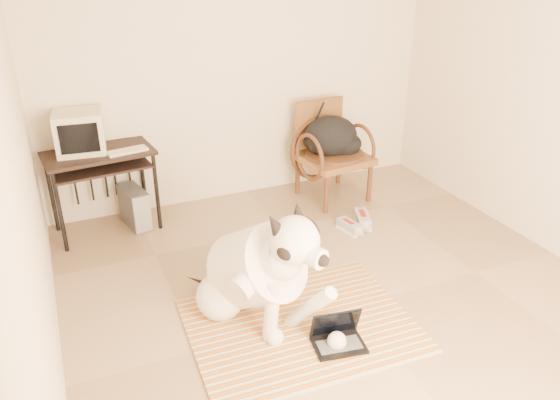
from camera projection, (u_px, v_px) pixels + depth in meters
floor at (351, 307)px, 4.04m from camera, size 4.50×4.50×0.00m
wall_back at (242, 65)px, 5.31m from camera, size 4.50×0.00×4.50m
wall_left at (20, 185)px, 2.73m from camera, size 0.00×4.50×4.50m
rug at (301, 325)px, 3.84m from camera, size 1.59×1.24×0.02m
dog at (257, 271)px, 3.75m from camera, size 0.83×1.23×1.02m
laptop at (337, 336)px, 3.63m from camera, size 0.37×0.30×0.24m
computer_desk at (100, 164)px, 4.83m from camera, size 0.98×0.61×0.77m
crt_monitor at (79, 132)px, 4.73m from camera, size 0.44×0.42×0.36m
desk_keyboard at (127, 151)px, 4.78m from camera, size 0.37×0.19×0.02m
pc_tower at (135, 207)px, 5.12m from camera, size 0.25×0.43×0.38m
rattan_chair at (331, 151)px, 5.60m from camera, size 0.72×0.70×0.98m
backpack at (333, 138)px, 5.53m from camera, size 0.59×0.46×0.41m
sneaker_left at (349, 227)px, 5.08m from camera, size 0.16×0.28×0.09m
sneaker_right at (362, 219)px, 5.20m from camera, size 0.22×0.33×0.11m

